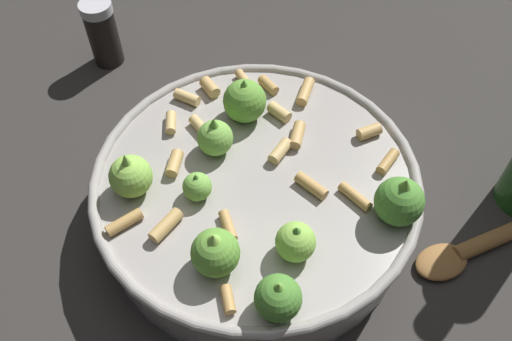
{
  "coord_description": "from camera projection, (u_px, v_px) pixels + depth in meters",
  "views": [
    {
      "loc": [
        0.19,
        -0.22,
        0.45
      ],
      "look_at": [
        0.0,
        0.0,
        0.07
      ],
      "focal_mm": 37.73,
      "sensor_mm": 36.0,
      "label": 1
    }
  ],
  "objects": [
    {
      "name": "ground_plane",
      "position": [
        256.0,
        212.0,
        0.54
      ],
      "size": [
        2.4,
        2.4,
        0.0
      ],
      "primitive_type": "plane",
      "color": "#2D2B28"
    },
    {
      "name": "cooking_pan",
      "position": [
        256.0,
        192.0,
        0.51
      ],
      "size": [
        0.3,
        0.3,
        0.11
      ],
      "color": "#9E9993",
      "rests_on": "ground"
    },
    {
      "name": "pepper_shaker",
      "position": [
        103.0,
        33.0,
        0.65
      ],
      "size": [
        0.04,
        0.04,
        0.08
      ],
      "color": "black",
      "rests_on": "ground"
    }
  ]
}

